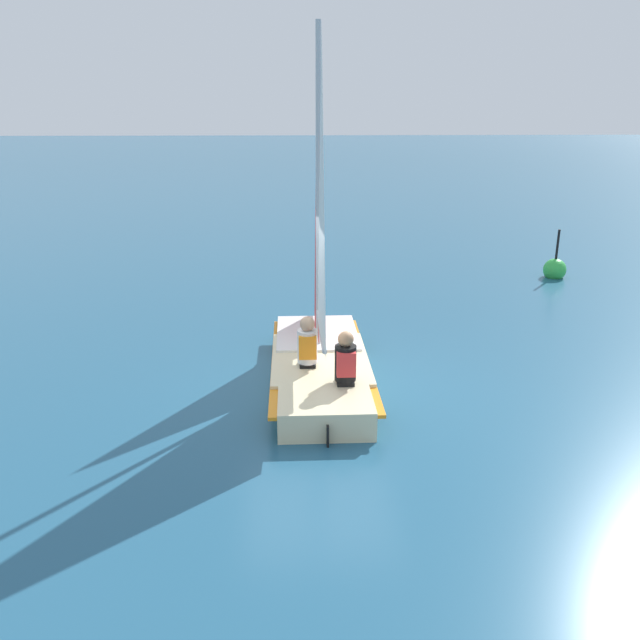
{
  "coord_description": "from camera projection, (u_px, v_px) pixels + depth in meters",
  "views": [
    {
      "loc": [
        -8.96,
        0.55,
        3.95
      ],
      "look_at": [
        0.0,
        0.0,
        1.0
      ],
      "focal_mm": 35.0,
      "sensor_mm": 36.0,
      "label": 1
    }
  ],
  "objects": [
    {
      "name": "sailboat_main",
      "position": [
        320.0,
        337.0,
        9.54
      ],
      "size": [
        4.07,
        1.55,
        5.22
      ],
      "rotation": [
        0.0,
        0.0,
        6.27
      ],
      "color": "beige",
      "rests_on": "ground_plane"
    },
    {
      "name": "ground_plane",
      "position": [
        320.0,
        381.0,
        9.76
      ],
      "size": [
        260.0,
        260.0,
        0.0
      ],
      "primitive_type": "plane",
      "color": "#235675"
    },
    {
      "name": "sailor_crew",
      "position": [
        345.0,
        368.0,
        8.62
      ],
      "size": [
        0.34,
        0.3,
        1.16
      ],
      "rotation": [
        0.0,
        0.0,
        6.27
      ],
      "color": "black",
      "rests_on": "ground_plane"
    },
    {
      "name": "sailor_helm",
      "position": [
        307.0,
        352.0,
        9.24
      ],
      "size": [
        0.34,
        0.3,
        1.16
      ],
      "rotation": [
        0.0,
        0.0,
        6.27
      ],
      "color": "black",
      "rests_on": "ground_plane"
    },
    {
      "name": "buoy_marker",
      "position": [
        555.0,
        269.0,
        15.95
      ],
      "size": [
        0.57,
        0.57,
        1.32
      ],
      "color": "green",
      "rests_on": "ground_plane"
    }
  ]
}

